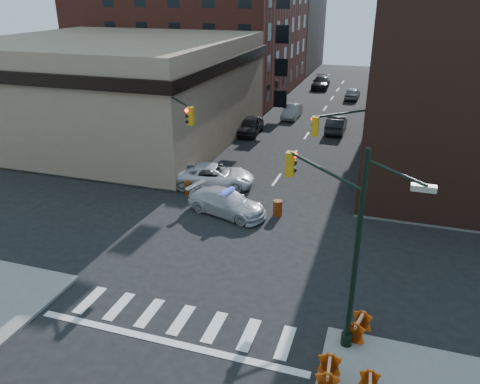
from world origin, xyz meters
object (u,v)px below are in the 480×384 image
Objects in this scene: pedestrian_b at (144,165)px; barricade_nw_a at (160,179)px; police_car at (227,203)px; parked_car_enear at (336,124)px; parked_car_wnear at (250,126)px; barrel_bank at (188,188)px; barrel_road at (278,208)px; pickup at (214,176)px; parked_car_wfar at (292,111)px; pedestrian_a at (165,163)px; barricade_se_a at (359,327)px.

barricade_nw_a is (1.83, -1.24, -0.42)m from pedestrian_b.
parked_car_enear reaches higher than police_car.
barrel_bank is at bearing -91.93° from parked_car_wnear.
parked_car_enear is 4.97× the size of barrel_road.
parked_car_wfar is at bearing -15.57° from pickup.
parked_car_wfar is 24.45m from barrel_road.
pickup is 5.41m from pedestrian_b.
pedestrian_a is (-6.39, 4.32, 0.39)m from police_car.
pedestrian_a reaches higher than barrel_bank.
police_car is 0.91× the size of pickup.
pickup is at bearing 53.92° from barricade_se_a.
pedestrian_a is at bearing 72.19° from police_car.
parked_car_wnear is at bearing 121.85° from pedestrian_a.
parked_car_wnear reaches higher than barricade_nw_a.
barricade_nw_a is at bearing 98.72° from pickup.
pedestrian_a is at bearing 61.89° from barricade_se_a.
parked_car_wfar is 21.14m from pedestrian_a.
barrel_bank is (-6.58, 1.36, -0.03)m from barrel_road.
parked_car_enear reaches higher than barrel_bank.
barricade_se_a is 18.84m from barricade_nw_a.
parked_car_wfar is 4.48× the size of barrel_road.
pickup is at bearing 37.80° from pedestrian_a.
pedestrian_a is 2.01× the size of barrel_road.
barrel_road reaches higher than barrel_bank.
police_car is 21.12m from parked_car_enear.
pedestrian_a is 1.71× the size of barricade_se_a.
pickup reaches higher than barrel_bank.
parked_car_wnear is at bearing 28.43° from police_car.
parked_car_enear reaches higher than pickup.
barricade_se_a is at bearing -42.57° from barrel_bank.
barrel_bank is (-1.15, -1.84, -0.33)m from pickup.
barrel_road is 11.47m from barricade_se_a.
pedestrian_a is 1.89m from barricade_nw_a.
barricade_nw_a is (-2.18, -14.86, -0.23)m from parked_car_wnear.
parked_car_enear is 2.86× the size of pedestrian_b.
parked_car_enear reaches higher than barrel_road.
police_car is at bearing -166.41° from barrel_road.
pedestrian_a reaches higher than pickup.
police_car reaches higher than barrel_bank.
barricade_nw_a is (-14.71, 11.76, 0.01)m from barricade_se_a.
pickup is 1.19× the size of parked_car_wnear.
parked_car_wfar reaches higher than barrel_bank.
parked_car_wfar is at bearing 29.99° from barricade_se_a.
pedestrian_a reaches higher than pedestrian_b.
parked_car_wnear is at bearing 38.82° from barricade_se_a.
barricade_nw_a is at bearing -38.98° from pedestrian_b.
barricade_se_a is (12.53, -26.62, -0.24)m from parked_car_wnear.
pedestrian_a is (-4.01, 0.38, 0.35)m from pickup.
pedestrian_b reaches higher than pickup.
barricade_se_a is at bearing -120.11° from police_car.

